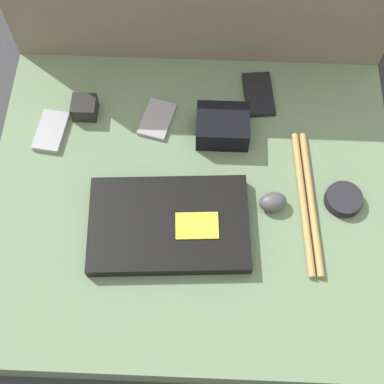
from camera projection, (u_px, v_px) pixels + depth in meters
ground_plane at (192, 215)px, 1.28m from camera, size 8.00×8.00×0.00m
couch_seat at (192, 206)px, 1.23m from camera, size 0.91×0.77×0.11m
laptop at (169, 225)px, 1.14m from camera, size 0.35×0.24×0.03m
computer_mouse at (273, 202)px, 1.16m from camera, size 0.07×0.06×0.04m
speaker_puck at (344, 201)px, 1.16m from camera, size 0.08×0.08×0.02m
phone_silver at (259, 94)px, 1.30m from camera, size 0.08×0.13×0.01m
phone_black at (51, 131)px, 1.25m from camera, size 0.07×0.11×0.01m
phone_small at (157, 119)px, 1.27m from camera, size 0.09×0.12×0.01m
camera_pouch at (223, 126)px, 1.23m from camera, size 0.12×0.10×0.06m
charger_brick at (85, 108)px, 1.26m from camera, size 0.06×0.06×0.04m
drumstick_pair at (307, 201)px, 1.17m from camera, size 0.05×0.34×0.02m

